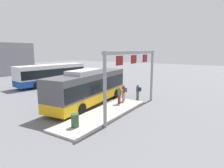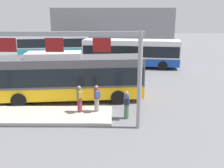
{
  "view_description": "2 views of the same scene",
  "coord_description": "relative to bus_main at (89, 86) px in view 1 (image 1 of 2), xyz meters",
  "views": [
    {
      "loc": [
        -14.49,
        -11.76,
        5.27
      ],
      "look_at": [
        2.41,
        -1.06,
        1.76
      ],
      "focal_mm": 31.15,
      "sensor_mm": 36.0,
      "label": 1
    },
    {
      "loc": [
        3.27,
        -17.45,
        6.1
      ],
      "look_at": [
        3.17,
        -0.54,
        1.35
      ],
      "focal_mm": 41.37,
      "sensor_mm": 36.0,
      "label": 2
    }
  ],
  "objects": [
    {
      "name": "trash_bin",
      "position": [
        -5.35,
        -3.04,
        -1.2
      ],
      "size": [
        0.52,
        0.52,
        0.9
      ],
      "primitive_type": "cylinder",
      "color": "#2D5133",
      "rests_on": "platform_curb"
    },
    {
      "name": "bus_background_right",
      "position": [
        5.24,
        11.49,
        -0.03
      ],
      "size": [
        10.91,
        3.98,
        3.1
      ],
      "rotation": [
        0.0,
        0.0,
        -0.14
      ],
      "color": "#1947AD",
      "rests_on": "ground"
    },
    {
      "name": "platform_curb",
      "position": [
        -1.83,
        -3.03,
        -1.73
      ],
      "size": [
        10.0,
        2.8,
        0.16
      ],
      "primitive_type": "cube",
      "color": "#B2ADA3",
      "rests_on": "ground"
    },
    {
      "name": "ground_plane",
      "position": [
        0.01,
        0.0,
        -1.81
      ],
      "size": [
        120.0,
        120.0,
        0.0
      ],
      "primitive_type": "plane",
      "color": "slate"
    },
    {
      "name": "person_waiting_near",
      "position": [
        1.22,
        -2.67,
        -0.76
      ],
      "size": [
        0.52,
        0.61,
        1.67
      ],
      "rotation": [
        0.0,
        0.0,
        2.08
      ],
      "color": "maroon",
      "rests_on": "platform_curb"
    },
    {
      "name": "platform_sign_gantry",
      "position": [
        0.32,
        -4.55,
        1.93
      ],
      "size": [
        9.02,
        0.24,
        5.2
      ],
      "color": "gray",
      "rests_on": "ground"
    },
    {
      "name": "person_boarding",
      "position": [
        4.04,
        -3.31,
        -0.92
      ],
      "size": [
        0.37,
        0.54,
        1.67
      ],
      "rotation": [
        0.0,
        0.0,
        1.49
      ],
      "color": "#476B4C",
      "rests_on": "ground"
    },
    {
      "name": "person_waiting_mid",
      "position": [
        2.26,
        -2.57,
        -0.76
      ],
      "size": [
        0.46,
        0.59,
        1.67
      ],
      "rotation": [
        0.0,
        0.0,
        1.9
      ],
      "color": "gray",
      "rests_on": "platform_curb"
    },
    {
      "name": "bus_main",
      "position": [
        0.0,
        0.0,
        0.0
      ],
      "size": [
        10.78,
        3.56,
        3.46
      ],
      "rotation": [
        0.0,
        0.0,
        0.1
      ],
      "color": "#EAAD14",
      "rests_on": "ground"
    }
  ]
}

